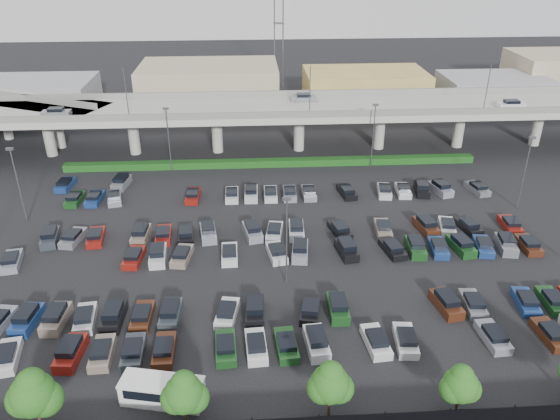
# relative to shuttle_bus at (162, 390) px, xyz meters

# --- Properties ---
(ground) EXTENTS (280.00, 280.00, 0.00)m
(ground) POSITION_rel_shuttle_bus_xyz_m (11.15, 24.04, -1.16)
(ground) COLOR black
(overpass) EXTENTS (150.00, 13.00, 15.80)m
(overpass) POSITION_rel_shuttle_bus_xyz_m (10.93, 56.03, 5.80)
(overpass) COLOR #9B9B93
(overpass) RESTS_ON ground
(hedge) EXTENTS (66.00, 1.60, 1.10)m
(hedge) POSITION_rel_shuttle_bus_xyz_m (11.15, 49.04, -0.61)
(hedge) COLOR #143810
(hedge) RESTS_ON ground
(tree_row) EXTENTS (65.07, 3.66, 5.94)m
(tree_row) POSITION_rel_shuttle_bus_xyz_m (11.85, -2.49, 2.36)
(tree_row) COLOR #332316
(tree_row) RESTS_ON ground
(shuttle_bus) EXTENTS (6.98, 3.60, 2.14)m
(shuttle_bus) POSITION_rel_shuttle_bus_xyz_m (0.00, 0.00, 0.00)
(shuttle_bus) COLOR silver
(shuttle_bus) RESTS_ON ground
(parked_cars) EXTENTS (63.13, 41.64, 1.67)m
(parked_cars) POSITION_rel_shuttle_bus_xyz_m (10.26, 20.29, -0.55)
(parked_cars) COLOR black
(parked_cars) RESTS_ON ground
(light_poles) EXTENTS (66.90, 48.38, 10.30)m
(light_poles) POSITION_rel_shuttle_bus_xyz_m (7.02, 26.04, 5.07)
(light_poles) COLOR #47474C
(light_poles) RESTS_ON ground
(distant_buildings) EXTENTS (138.00, 24.00, 9.00)m
(distant_buildings) POSITION_rel_shuttle_bus_xyz_m (23.53, 85.85, 2.58)
(distant_buildings) COLOR gray
(distant_buildings) RESTS_ON ground
(comm_tower) EXTENTS (2.40, 2.40, 30.00)m
(comm_tower) POSITION_rel_shuttle_bus_xyz_m (15.15, 98.04, 14.45)
(comm_tower) COLOR #47474C
(comm_tower) RESTS_ON ground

